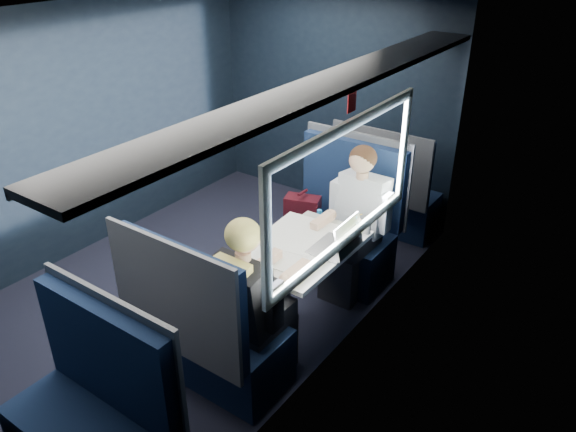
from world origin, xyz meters
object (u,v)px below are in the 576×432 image
Objects in this scene: seat_row_back at (95,422)px; man at (356,215)px; table at (302,254)px; seat_bay_near at (338,229)px; bottle_small at (354,232)px; laptop at (340,242)px; cup at (366,228)px; woman at (250,296)px; seat_bay_far at (207,333)px; seat_row_front at (386,194)px.

seat_row_back is 2.53m from man.
table is 0.76× the size of man.
bottle_small is at bearing -52.44° from seat_bay_near.
table is 0.93m from seat_bay_near.
cup is (0.03, 0.34, -0.03)m from laptop.
seat_bay_far is at bearing -146.18° from woman.
seat_bay_far is 1.45m from cup.
bottle_small is (0.48, -1.57, 0.44)m from seat_row_front.
bottle_small is at bearing 75.86° from laptop.
seat_bay_near reaches higher than table.
seat_bay_far reaches higher than table.
cup is at bearing 84.36° from laptop.
seat_row_back is at bearing -90.00° from seat_row_front.
cup is (0.48, -1.36, 0.37)m from seat_row_front.
man is 0.54m from bottle_small.
seat_bay_near is 1.09× the size of seat_row_front.
seat_bay_near is at bearing 99.44° from woman.
seat_bay_far reaches higher than cup.
woman is at bearing -84.30° from seat_row_front.
seat_bay_far is 1.62m from man.
woman is 0.83m from laptop.
seat_row_front is 0.88× the size of woman.
seat_bay_near is 0.95× the size of woman.
seat_row_front is at bearing 95.70° from woman.
woman is (0.26, -1.58, 0.31)m from seat_bay_near.
woman is at bearing -90.00° from man.
bottle_small is (0.03, 0.13, 0.03)m from laptop.
table is at bearing -142.20° from bottle_small.
man is at bearing 80.97° from seat_bay_far.
table is 0.71m from woman.
seat_bay_near is 1.09× the size of seat_row_back.
seat_bay_near is 2.67m from seat_row_back.
bottle_small is at bearing -63.82° from man.
bottle_small is at bearing 76.68° from seat_row_back.
man is at bearing 90.00° from woman.
man is (0.26, -0.17, 0.30)m from seat_bay_near.
seat_row_front is at bearing 95.80° from table.
man reaches higher than laptop.
seat_bay_near reaches higher than seat_row_front.
seat_row_back is at bearing -89.73° from seat_bay_near.
bottle_small is (0.48, 2.03, 0.44)m from seat_row_back.
seat_bay_far reaches higher than laptop.
man is 0.35m from cup.
man reaches higher than seat_row_front.
seat_row_front is at bearing 90.00° from seat_row_back.
seat_row_front and seat_row_back have the same top height.
cup is at bearing -41.20° from seat_bay_near.
man is at bearing 84.28° from seat_row_back.
seat_bay_near reaches higher than laptop.
seat_row_back is 2.13m from bottle_small.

